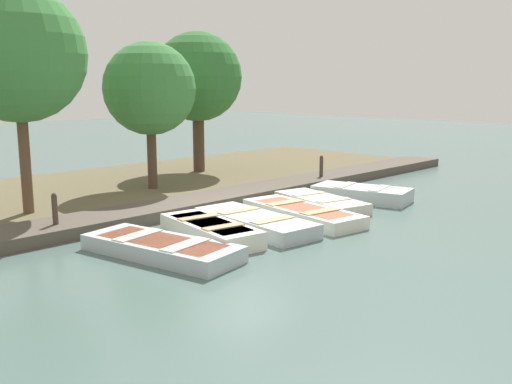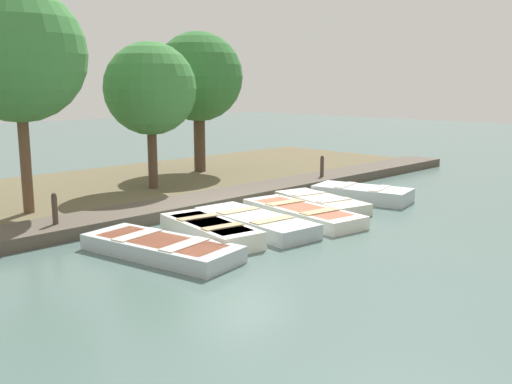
# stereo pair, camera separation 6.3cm
# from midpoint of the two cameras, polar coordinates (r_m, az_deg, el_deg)

# --- Properties ---
(ground_plane) EXTENTS (80.00, 80.00, 0.00)m
(ground_plane) POSITION_cam_midpoint_polar(r_m,az_deg,el_deg) (14.12, -2.04, -2.51)
(ground_plane) COLOR #4C6660
(shore_bank) EXTENTS (8.00, 24.00, 0.18)m
(shore_bank) POSITION_cam_midpoint_polar(r_m,az_deg,el_deg) (17.99, -13.06, 0.37)
(shore_bank) COLOR brown
(shore_bank) RESTS_ON ground_plane
(dock_walkway) EXTENTS (1.37, 23.98, 0.29)m
(dock_walkway) POSITION_cam_midpoint_polar(r_m,az_deg,el_deg) (15.17, -5.87, -1.08)
(dock_walkway) COLOR #51473D
(dock_walkway) RESTS_ON ground_plane
(rowboat_0) EXTENTS (3.39, 1.76, 0.33)m
(rowboat_0) POSITION_cam_midpoint_polar(r_m,az_deg,el_deg) (11.07, -9.60, -5.50)
(rowboat_0) COLOR #B2BCC1
(rowboat_0) RESTS_ON ground_plane
(rowboat_1) EXTENTS (2.82, 1.41, 0.40)m
(rowboat_1) POSITION_cam_midpoint_polar(r_m,az_deg,el_deg) (12.05, -4.74, -3.86)
(rowboat_1) COLOR silver
(rowboat_1) RESTS_ON ground_plane
(rowboat_2) EXTENTS (3.25, 1.46, 0.35)m
(rowboat_2) POSITION_cam_midpoint_polar(r_m,az_deg,el_deg) (12.86, -0.23, -3.03)
(rowboat_2) COLOR #B2BCC1
(rowboat_2) RESTS_ON ground_plane
(rowboat_3) EXTENTS (3.46, 1.60, 0.33)m
(rowboat_3) POSITION_cam_midpoint_polar(r_m,az_deg,el_deg) (13.86, 4.48, -2.10)
(rowboat_3) COLOR silver
(rowboat_3) RESTS_ON ground_plane
(rowboat_4) EXTENTS (2.94, 1.65, 0.33)m
(rowboat_4) POSITION_cam_midpoint_polar(r_m,az_deg,el_deg) (15.16, 6.38, -1.04)
(rowboat_4) COLOR beige
(rowboat_4) RESTS_ON ground_plane
(rowboat_5) EXTENTS (2.85, 1.74, 0.42)m
(rowboat_5) POSITION_cam_midpoint_polar(r_m,az_deg,el_deg) (16.34, 10.42, -0.13)
(rowboat_5) COLOR #B2BCC1
(rowboat_5) RESTS_ON ground_plane
(mooring_post_near) EXTENTS (0.12, 0.12, 0.97)m
(mooring_post_near) POSITION_cam_midpoint_polar(r_m,az_deg,el_deg) (12.88, -19.57, -2.18)
(mooring_post_near) COLOR #47382D
(mooring_post_near) RESTS_ON ground_plane
(mooring_post_far) EXTENTS (0.12, 0.12, 0.97)m
(mooring_post_far) POSITION_cam_midpoint_polar(r_m,az_deg,el_deg) (18.65, 6.44, 2.18)
(mooring_post_far) COLOR #47382D
(mooring_post_far) RESTS_ON ground_plane
(park_tree_far_left) EXTENTS (3.15, 3.15, 5.49)m
(park_tree_far_left) POSITION_cam_midpoint_polar(r_m,az_deg,el_deg) (14.55, -22.90, 12.53)
(park_tree_far_left) COLOR brown
(park_tree_far_left) RESTS_ON ground_plane
(park_tree_left) EXTENTS (2.69, 2.69, 4.46)m
(park_tree_left) POSITION_cam_midpoint_polar(r_m,az_deg,el_deg) (17.08, -10.69, 10.07)
(park_tree_left) COLOR #4C3828
(park_tree_left) RESTS_ON ground_plane
(park_tree_center) EXTENTS (3.09, 3.09, 5.05)m
(park_tree_center) POSITION_cam_midpoint_polar(r_m,az_deg,el_deg) (20.33, -5.96, 11.31)
(park_tree_center) COLOR #4C3828
(park_tree_center) RESTS_ON ground_plane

